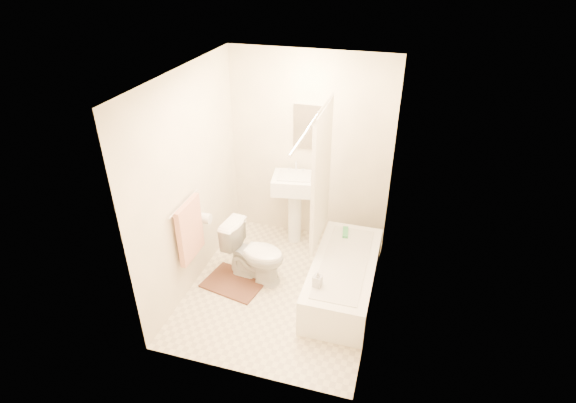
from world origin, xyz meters
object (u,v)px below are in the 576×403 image
(toilet, at_px, (255,253))
(bathtub, at_px, (343,278))
(sink, at_px, (295,206))
(bath_mat, at_px, (234,282))
(soap_bottle, at_px, (317,279))

(toilet, relative_size, bathtub, 0.47)
(toilet, xyz_separation_m, sink, (0.23, 0.85, 0.17))
(bathtub, xyz_separation_m, bath_mat, (-1.22, -0.19, -0.20))
(sink, bearing_deg, bathtub, -55.42)
(toilet, height_order, sink, sink)
(sink, distance_m, bathtub, 1.18)
(soap_bottle, bearing_deg, toilet, 152.11)
(sink, xyz_separation_m, soap_bottle, (0.59, -1.29, -0.00))
(sink, distance_m, bath_mat, 1.22)
(bathtub, height_order, bath_mat, bathtub)
(toilet, height_order, bath_mat, toilet)
(toilet, distance_m, bathtub, 1.03)
(bath_mat, relative_size, soap_bottle, 3.56)
(toilet, height_order, bathtub, toilet)
(bathtub, bearing_deg, bath_mat, -171.04)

